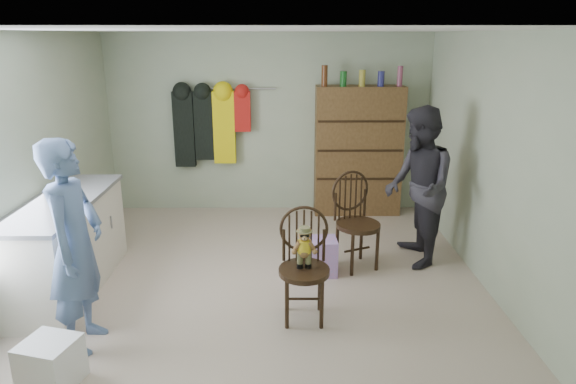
{
  "coord_description": "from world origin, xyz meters",
  "views": [
    {
      "loc": [
        0.21,
        -4.72,
        2.46
      ],
      "look_at": [
        0.25,
        0.2,
        0.95
      ],
      "focal_mm": 32.0,
      "sensor_mm": 36.0,
      "label": 1
    }
  ],
  "objects_px": {
    "counter": "(66,245)",
    "chair_far": "(355,217)",
    "chair_front": "(304,257)",
    "dresser": "(358,150)"
  },
  "relations": [
    {
      "from": "counter",
      "to": "chair_far",
      "type": "xyz_separation_m",
      "value": [
        2.93,
        0.52,
        0.1
      ]
    },
    {
      "from": "chair_front",
      "to": "dresser",
      "type": "bearing_deg",
      "value": 73.94
    },
    {
      "from": "chair_front",
      "to": "chair_far",
      "type": "height_order",
      "value": "chair_far"
    },
    {
      "from": "chair_front",
      "to": "dresser",
      "type": "height_order",
      "value": "dresser"
    },
    {
      "from": "dresser",
      "to": "counter",
      "type": "bearing_deg",
      "value": -144.31
    },
    {
      "from": "counter",
      "to": "chair_far",
      "type": "relative_size",
      "value": 1.76
    },
    {
      "from": "chair_front",
      "to": "counter",
      "type": "bearing_deg",
      "value": 167.12
    },
    {
      "from": "dresser",
      "to": "chair_front",
      "type": "bearing_deg",
      "value": -106.8
    },
    {
      "from": "chair_far",
      "to": "counter",
      "type": "bearing_deg",
      "value": 166.27
    },
    {
      "from": "chair_front",
      "to": "chair_far",
      "type": "relative_size",
      "value": 0.96
    }
  ]
}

